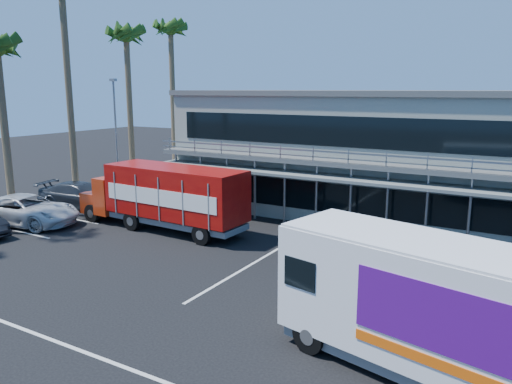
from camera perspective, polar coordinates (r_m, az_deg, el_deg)
The scene contains 12 objects.
ground at distance 20.66m, azimuth -9.22°, elevation -9.41°, with size 120.00×120.00×0.00m, color black.
building at distance 31.40m, azimuth 12.64°, elevation 4.60°, with size 22.40×12.00×7.30m.
curb_strip at distance 35.16m, azimuth -22.07°, elevation -1.16°, with size 3.00×32.00×0.16m, color #A5A399.
palm_d at distance 36.19m, azimuth -21.27°, elevation 19.56°, with size 2.80×2.80×14.75m.
palm_e at distance 38.94m, azimuth -14.58°, elevation 16.04°, with size 2.80×2.80×12.25m.
palm_f at distance 43.37m, azimuth -9.71°, elevation 16.95°, with size 2.80×2.80×13.25m.
light_pole_far at distance 37.16m, azimuth -15.72°, elevation 6.82°, with size 0.50×0.25×8.09m.
red_truck at distance 26.74m, azimuth -10.34°, elevation -0.36°, with size 10.28×2.83×3.43m.
white_van at distance 13.88m, azimuth 18.19°, elevation -12.04°, with size 7.86×4.15×3.65m.
parked_car_c at distance 30.33m, azimuth -24.77°, elevation -1.89°, with size 2.74×5.95×1.65m, color silver.
parked_car_d at distance 33.17m, azimuth -19.34°, elevation -0.39°, with size 2.29×5.63×1.63m, color #282D35.
parked_car_e at distance 35.07m, azimuth -11.54°, elevation 0.43°, with size 1.58×3.93×1.34m, color slate.
Camera 1 is at (12.40, -14.78, 7.39)m, focal length 35.00 mm.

